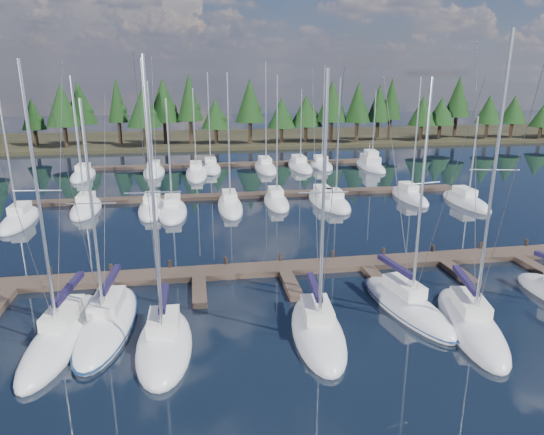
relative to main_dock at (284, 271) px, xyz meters
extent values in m
plane|color=black|center=(0.00, 12.64, -0.20)|extent=(260.00, 260.00, 0.00)
cube|color=#2F2B1A|center=(0.00, 72.64, 0.10)|extent=(220.00, 30.00, 0.60)
cube|color=#49382D|center=(0.00, 0.64, 0.00)|extent=(44.00, 2.00, 0.40)
cube|color=#49382D|center=(-12.00, -2.36, 0.00)|extent=(0.90, 4.00, 0.40)
cube|color=#49382D|center=(-6.00, -2.36, 0.00)|extent=(0.90, 4.00, 0.40)
cube|color=#49382D|center=(0.00, -2.36, 0.00)|extent=(0.90, 4.00, 0.40)
cube|color=#49382D|center=(6.00, -2.36, 0.00)|extent=(0.90, 4.00, 0.40)
cube|color=#49382D|center=(12.00, -2.36, 0.00)|extent=(0.90, 4.00, 0.40)
cube|color=#49382D|center=(18.00, -2.36, 0.00)|extent=(0.90, 4.00, 0.40)
cylinder|color=black|center=(-16.00, 1.64, 0.25)|extent=(0.26, 0.26, 0.90)
cylinder|color=black|center=(-12.00, 1.64, 0.25)|extent=(0.26, 0.26, 0.90)
cylinder|color=black|center=(-8.00, 1.64, 0.25)|extent=(0.26, 0.26, 0.90)
cylinder|color=black|center=(-4.00, 1.64, 0.25)|extent=(0.26, 0.26, 0.90)
cylinder|color=black|center=(0.00, 1.64, 0.25)|extent=(0.26, 0.26, 0.90)
cylinder|color=black|center=(4.00, 1.64, 0.25)|extent=(0.26, 0.26, 0.90)
cylinder|color=black|center=(8.00, 1.64, 0.25)|extent=(0.26, 0.26, 0.90)
cylinder|color=black|center=(12.00, 1.64, 0.25)|extent=(0.26, 0.26, 0.90)
cylinder|color=black|center=(16.00, 1.64, 0.25)|extent=(0.26, 0.26, 0.90)
cylinder|color=black|center=(20.00, 1.64, 0.25)|extent=(0.26, 0.26, 0.90)
cube|color=#49382D|center=(0.00, 22.64, 0.00)|extent=(50.00, 1.80, 0.40)
cube|color=#49382D|center=(0.00, 42.64, 0.00)|extent=(46.00, 1.80, 0.40)
ellipsoid|color=silver|center=(-13.30, -6.76, -0.05)|extent=(3.67, 9.96, 1.90)
cube|color=silver|center=(-13.24, -6.28, 1.15)|extent=(1.75, 3.26, 0.70)
cylinder|color=silver|center=(-13.36, -7.24, 7.42)|extent=(0.18, 0.18, 13.25)
cylinder|color=silver|center=(-13.10, -5.12, 1.90)|extent=(0.63, 4.26, 0.12)
cube|color=#191335|center=(-13.10, -5.12, 2.05)|extent=(0.84, 4.10, 0.30)
cylinder|color=silver|center=(-13.36, -7.24, 8.08)|extent=(2.27, 0.34, 0.07)
cylinder|color=#3F3F44|center=(-13.61, -9.32, 7.27)|extent=(0.53, 4.18, 13.56)
cylinder|color=#3F3F44|center=(-13.05, -4.68, 7.27)|extent=(0.65, 5.15, 13.56)
ellipsoid|color=silver|center=(-11.14, -5.83, -0.05)|extent=(3.40, 9.50, 1.90)
cube|color=silver|center=(-11.10, -5.37, 1.15)|extent=(1.71, 3.09, 0.70)
cylinder|color=silver|center=(-11.17, -6.30, 6.54)|extent=(0.17, 0.17, 11.49)
cylinder|color=silver|center=(-11.02, -4.25, 1.90)|extent=(0.42, 4.10, 0.12)
cube|color=#191335|center=(-11.02, -4.25, 2.05)|extent=(0.64, 3.93, 0.30)
cylinder|color=silver|center=(-11.17, -6.30, 7.11)|extent=(2.45, 0.25, 0.07)
cylinder|color=#3F3F44|center=(-11.32, -8.30, 6.39)|extent=(0.33, 4.03, 11.80)
cylinder|color=#3F3F44|center=(-10.99, -3.83, 6.39)|extent=(0.40, 4.96, 11.80)
ellipsoid|color=#0E2247|center=(-11.14, -5.83, 0.02)|extent=(3.54, 9.88, 0.18)
ellipsoid|color=silver|center=(-7.89, -8.51, -0.05)|extent=(2.94, 7.62, 1.90)
cube|color=silver|center=(-7.89, -8.13, 1.15)|extent=(1.59, 2.45, 0.70)
cylinder|color=silver|center=(-7.90, -8.89, 7.50)|extent=(0.16, 0.16, 13.41)
cylinder|color=silver|center=(-7.87, -7.22, 1.90)|extent=(0.18, 3.33, 0.12)
cube|color=#191335|center=(-7.87, -7.22, 2.05)|extent=(0.41, 3.19, 0.30)
cylinder|color=silver|center=(-7.90, -8.89, 8.17)|extent=(2.53, 0.11, 0.07)
cylinder|color=#3F3F44|center=(-7.93, -10.52, 7.35)|extent=(0.09, 3.29, 13.72)
cylinder|color=#3F3F44|center=(-7.87, -6.88, 7.35)|extent=(0.10, 4.04, 13.72)
ellipsoid|color=silver|center=(0.21, -8.53, -0.05)|extent=(3.37, 8.32, 1.90)
cube|color=silver|center=(0.25, -8.12, 1.15)|extent=(1.70, 2.71, 0.70)
cylinder|color=silver|center=(0.18, -8.93, 7.22)|extent=(0.17, 0.17, 12.85)
cylinder|color=silver|center=(0.33, -7.15, 1.90)|extent=(0.42, 3.57, 0.12)
cube|color=#191335|center=(0.33, -7.15, 2.05)|extent=(0.64, 3.43, 0.30)
cylinder|color=silver|center=(0.18, -8.93, 7.86)|extent=(2.42, 0.28, 0.07)
cylinder|color=#3F3F44|center=(0.03, -10.67, 7.07)|extent=(0.33, 3.51, 13.16)
cylinder|color=#3F3F44|center=(0.36, -6.79, 7.07)|extent=(0.40, 4.32, 13.16)
ellipsoid|color=silver|center=(6.23, -6.48, -0.05)|extent=(3.96, 8.96, 1.90)
cube|color=silver|center=(6.16, -6.05, 1.15)|extent=(1.83, 2.97, 0.70)
cylinder|color=silver|center=(6.31, -6.91, 7.02)|extent=(0.19, 0.19, 12.45)
cylinder|color=silver|center=(5.98, -5.03, 1.90)|extent=(0.79, 3.77, 0.12)
cube|color=#191335|center=(5.98, -5.03, 2.05)|extent=(0.98, 3.64, 0.30)
cylinder|color=silver|center=(6.31, -6.91, 7.65)|extent=(2.20, 0.46, 0.07)
cylinder|color=#3F3F44|center=(6.64, -8.74, 6.87)|extent=(0.69, 3.70, 12.76)
cylinder|color=#3F3F44|center=(5.91, -4.65, 6.87)|extent=(0.84, 4.55, 12.76)
ellipsoid|color=#0E2247|center=(6.23, -6.48, 0.02)|extent=(4.12, 9.32, 0.18)
ellipsoid|color=silver|center=(8.78, -9.15, -0.05)|extent=(4.59, 9.45, 1.90)
cube|color=silver|center=(8.88, -8.71, 1.15)|extent=(2.07, 3.16, 0.70)
cylinder|color=silver|center=(8.68, -9.59, 8.10)|extent=(0.19, 0.19, 14.61)
cylinder|color=silver|center=(9.12, -7.64, 1.90)|extent=(1.00, 3.93, 0.12)
cube|color=#191335|center=(9.12, -7.64, 2.05)|extent=(1.18, 3.80, 0.30)
cylinder|color=silver|center=(8.68, -9.59, 8.83)|extent=(2.35, 0.59, 0.07)
cylinder|color=#3F3F44|center=(8.25, -11.50, 7.95)|extent=(0.89, 3.85, 14.92)
cylinder|color=#3F3F44|center=(9.21, -7.24, 7.95)|extent=(1.09, 4.73, 14.92)
ellipsoid|color=silver|center=(-22.53, 16.18, -0.05)|extent=(2.60, 8.70, 1.90)
cube|color=silver|center=(-22.53, 16.61, 1.15)|extent=(1.43, 2.78, 0.70)
cylinder|color=silver|center=(-22.53, 15.74, 6.02)|extent=(0.16, 0.16, 10.45)
ellipsoid|color=silver|center=(-17.14, 19.50, -0.05)|extent=(2.77, 8.15, 1.90)
cube|color=silver|center=(-17.14, 19.91, 1.15)|extent=(1.52, 2.61, 0.70)
cylinder|color=silver|center=(-17.14, 19.10, 7.00)|extent=(0.16, 0.16, 12.41)
ellipsoid|color=silver|center=(-10.39, 18.30, -0.05)|extent=(2.76, 8.50, 1.90)
cube|color=silver|center=(-10.39, 18.72, 1.15)|extent=(1.52, 2.72, 0.70)
cylinder|color=silver|center=(-10.39, 17.87, 7.81)|extent=(0.16, 0.16, 14.03)
ellipsoid|color=silver|center=(-8.27, 16.93, -0.05)|extent=(2.82, 8.56, 1.90)
cube|color=silver|center=(-8.27, 17.36, 1.15)|extent=(1.55, 2.74, 0.70)
cylinder|color=silver|center=(-8.27, 16.50, 5.99)|extent=(0.16, 0.16, 10.39)
ellipsoid|color=silver|center=(-2.40, 18.05, -0.05)|extent=(2.52, 9.31, 1.90)
cube|color=silver|center=(-2.40, 18.51, 1.15)|extent=(1.38, 2.98, 0.70)
cylinder|color=silver|center=(-2.40, 17.58, 7.15)|extent=(0.16, 0.16, 12.72)
ellipsoid|color=silver|center=(2.69, 19.01, -0.05)|extent=(2.46, 7.81, 1.90)
cube|color=silver|center=(2.69, 19.40, 1.15)|extent=(1.35, 2.50, 0.70)
cylinder|color=silver|center=(2.69, 18.62, 7.02)|extent=(0.16, 0.16, 12.45)
ellipsoid|color=silver|center=(7.95, 18.83, -0.05)|extent=(2.69, 8.68, 1.90)
cube|color=silver|center=(7.95, 19.26, 1.15)|extent=(1.48, 2.78, 0.70)
cylinder|color=silver|center=(7.95, 18.40, 7.38)|extent=(0.16, 0.16, 13.16)
ellipsoid|color=silver|center=(8.70, 17.11, -0.05)|extent=(2.81, 7.28, 1.90)
cube|color=silver|center=(8.70, 17.48, 1.15)|extent=(1.55, 2.33, 0.70)
cylinder|color=silver|center=(8.70, 16.75, 6.93)|extent=(0.16, 0.16, 12.27)
ellipsoid|color=silver|center=(17.93, 18.79, -0.05)|extent=(2.43, 8.27, 1.90)
cube|color=silver|center=(17.93, 19.20, 1.15)|extent=(1.34, 2.65, 0.70)
cylinder|color=silver|center=(17.93, 18.37, 6.94)|extent=(0.16, 0.16, 12.29)
ellipsoid|color=silver|center=(23.02, 15.69, -0.05)|extent=(2.60, 8.80, 1.90)
cube|color=silver|center=(23.02, 16.13, 1.15)|extent=(1.43, 2.82, 0.70)
cylinder|color=silver|center=(23.02, 15.25, 5.00)|extent=(0.16, 0.16, 8.40)
ellipsoid|color=silver|center=(-20.96, 37.24, -0.05)|extent=(2.89, 8.78, 1.90)
cube|color=silver|center=(-20.96, 37.68, 1.15)|extent=(1.59, 2.81, 0.70)
cylinder|color=silver|center=(-20.96, 36.80, 5.96)|extent=(0.16, 0.16, 10.32)
ellipsoid|color=silver|center=(-11.55, 38.15, -0.05)|extent=(2.92, 8.55, 1.90)
cube|color=silver|center=(-11.55, 38.57, 1.15)|extent=(1.61, 2.74, 0.70)
cylinder|color=silver|center=(-11.55, 37.72, 6.63)|extent=(0.16, 0.16, 11.67)
ellipsoid|color=silver|center=(-5.65, 36.09, -0.05)|extent=(2.89, 11.37, 1.90)
cube|color=silver|center=(-5.65, 36.66, 1.15)|extent=(1.59, 3.64, 0.70)
cylinder|color=silver|center=(-5.65, 35.52, 6.17)|extent=(0.16, 0.16, 10.75)
ellipsoid|color=silver|center=(-3.52, 39.43, -0.05)|extent=(2.88, 8.68, 1.90)
cube|color=silver|center=(-3.52, 39.87, 1.15)|extent=(1.58, 2.78, 0.70)
cylinder|color=silver|center=(-3.52, 39.00, 7.20)|extent=(0.16, 0.16, 12.81)
ellipsoid|color=silver|center=(4.51, 38.90, -0.05)|extent=(2.90, 10.65, 1.90)
cube|color=silver|center=(4.51, 39.43, 1.15)|extent=(1.59, 3.41, 0.70)
cylinder|color=silver|center=(4.51, 38.37, 7.89)|extent=(0.16, 0.16, 14.19)
ellipsoid|color=silver|center=(9.78, 39.35, -0.05)|extent=(2.99, 11.14, 1.90)
cube|color=silver|center=(9.78, 39.90, 1.15)|extent=(1.64, 3.56, 0.70)
cylinder|color=silver|center=(9.78, 38.79, 6.03)|extent=(0.16, 0.16, 10.47)
ellipsoid|color=silver|center=(13.10, 39.22, -0.05)|extent=(2.99, 7.55, 1.90)
cube|color=silver|center=(13.10, 39.60, 1.15)|extent=(1.64, 2.42, 0.70)
cylinder|color=silver|center=(13.10, 38.84, 7.64)|extent=(0.16, 0.16, 13.68)
ellipsoid|color=silver|center=(20.25, 37.47, -0.05)|extent=(2.75, 10.10, 1.90)
cube|color=silver|center=(20.25, 37.98, 1.15)|extent=(1.51, 3.23, 0.70)
cylinder|color=silver|center=(20.25, 36.97, 5.95)|extent=(0.16, 0.16, 10.31)
ellipsoid|color=silver|center=(20.29, 37.84, -0.10)|extent=(3.96, 8.93, 1.73)
cube|color=silver|center=(20.29, 37.84, 1.04)|extent=(2.75, 4.98, 1.15)
cube|color=silver|center=(20.23, 37.41, 2.00)|extent=(1.96, 3.20, 0.86)
cylinder|color=silver|center=(20.40, 38.69, 2.58)|extent=(0.09, 0.09, 1.53)
cylinder|color=black|center=(-34.91, 66.04, 1.89)|extent=(0.70, 0.70, 2.99)
cone|color=black|center=(-34.91, 66.04, 6.30)|extent=(4.29, 4.29, 5.82)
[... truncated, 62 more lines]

